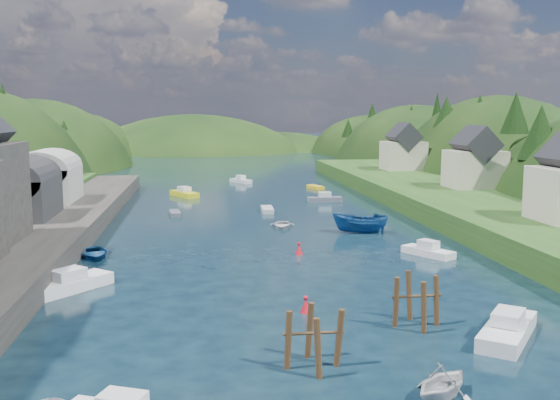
{
  "coord_description": "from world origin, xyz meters",
  "views": [
    {
      "loc": [
        -7.61,
        -31.78,
        12.47
      ],
      "look_at": [
        0.0,
        28.0,
        4.0
      ],
      "focal_mm": 40.0,
      "sensor_mm": 36.0,
      "label": 1
    }
  ],
  "objects": [
    {
      "name": "ground",
      "position": [
        0.0,
        50.0,
        0.0
      ],
      "size": [
        600.0,
        600.0,
        0.0
      ],
      "primitive_type": "plane",
      "color": "black",
      "rests_on": "ground"
    },
    {
      "name": "hillside_right",
      "position": [
        45.0,
        75.0,
        -7.41
      ],
      "size": [
        36.0,
        245.56,
        48.0
      ],
      "color": "black",
      "rests_on": "ground"
    },
    {
      "name": "far_hills",
      "position": [
        1.22,
        174.01,
        -10.8
      ],
      "size": [
        103.0,
        68.0,
        44.0
      ],
      "color": "black",
      "rests_on": "ground"
    },
    {
      "name": "hill_trees",
      "position": [
        0.81,
        64.0,
        11.05
      ],
      "size": [
        90.35,
        147.83,
        12.31
      ],
      "color": "black",
      "rests_on": "ground"
    },
    {
      "name": "boat_sheds",
      "position": [
        -26.0,
        39.0,
        5.27
      ],
      "size": [
        7.0,
        21.0,
        7.5
      ],
      "color": "#2D2D30",
      "rests_on": "quay_left"
    },
    {
      "name": "terrace_right",
      "position": [
        25.0,
        40.0,
        1.2
      ],
      "size": [
        16.0,
        120.0,
        2.4
      ],
      "primitive_type": "cube",
      "color": "#234719",
      "rests_on": "ground"
    },
    {
      "name": "right_bank_cottages",
      "position": [
        28.0,
        48.33,
        5.84
      ],
      "size": [
        9.0,
        59.24,
        8.41
      ],
      "color": "beige",
      "rests_on": "terrace_right"
    },
    {
      "name": "piling_cluster_near",
      "position": [
        -2.28,
        -2.95,
        1.21
      ],
      "size": [
        3.03,
        2.84,
        3.55
      ],
      "color": "#382314",
      "rests_on": "ground"
    },
    {
      "name": "piling_cluster_far",
      "position": [
        4.79,
        2.26,
        1.24
      ],
      "size": [
        2.98,
        2.8,
        3.62
      ],
      "color": "#382314",
      "rests_on": "ground"
    },
    {
      "name": "channel_buoy_near",
      "position": [
        -1.23,
        5.52,
        0.48
      ],
      "size": [
        0.7,
        0.7,
        1.1
      ],
      "color": "red",
      "rests_on": "ground"
    },
    {
      "name": "channel_buoy_far",
      "position": [
        0.89,
        21.62,
        0.48
      ],
      "size": [
        0.7,
        0.7,
        1.1
      ],
      "color": "red",
      "rests_on": "ground"
    },
    {
      "name": "moored_boats",
      "position": [
        -3.03,
        18.32,
        0.65
      ],
      "size": [
        33.89,
        96.5,
        2.33
      ],
      "color": "yellow",
      "rests_on": "ground"
    }
  ]
}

